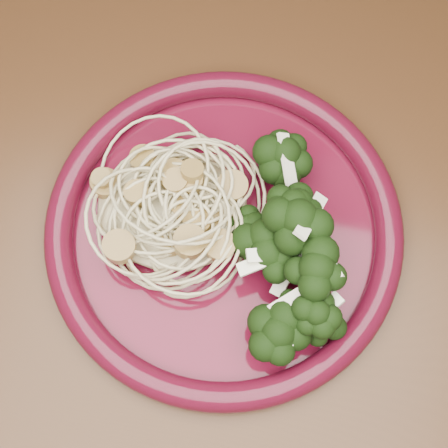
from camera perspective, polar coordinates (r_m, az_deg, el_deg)
name	(u,v)px	position (r m, az deg, el deg)	size (l,w,h in m)	color
dining_table	(216,302)	(0.61, -0.74, -7.15)	(1.20, 0.80, 0.75)	#472814
dinner_plate	(224,228)	(0.52, 0.00, -0.34)	(0.35, 0.35, 0.02)	#4F0A1C
spaghetti_pile	(171,204)	(0.52, -4.83, 1.83)	(0.13, 0.11, 0.03)	#CBBF8E
scallop_cluster	(168,187)	(0.49, -5.16, 3.36)	(0.12, 0.12, 0.04)	#A2823F
broccoli_pile	(292,243)	(0.49, 6.21, -1.74)	(0.10, 0.16, 0.06)	black
onion_garnish	(296,229)	(0.46, 6.63, -0.42)	(0.07, 0.10, 0.06)	white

